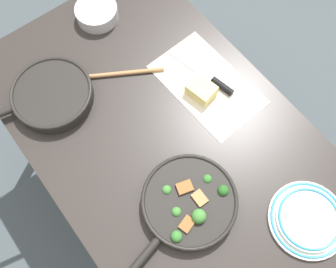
{
  "coord_description": "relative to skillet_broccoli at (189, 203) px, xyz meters",
  "views": [
    {
      "loc": [
        -0.36,
        0.28,
        1.86
      ],
      "look_at": [
        0.0,
        0.0,
        0.75
      ],
      "focal_mm": 40.0,
      "sensor_mm": 36.0,
      "label": 1
    }
  ],
  "objects": [
    {
      "name": "ground_plane",
      "position": [
        0.21,
        -0.09,
        -0.76
      ],
      "size": [
        14.0,
        14.0,
        0.0
      ],
      "primitive_type": "plane",
      "color": "#424C51"
    },
    {
      "name": "parchment_sheet",
      "position": [
        0.29,
        -0.31,
        -0.02
      ],
      "size": [
        0.39,
        0.25,
        0.0
      ],
      "color": "silver",
      "rests_on": "dining_table_red"
    },
    {
      "name": "grater_knife",
      "position": [
        0.3,
        -0.33,
        -0.02
      ],
      "size": [
        0.28,
        0.08,
        0.02
      ],
      "rotation": [
        0.0,
        0.0,
        0.2
      ],
      "color": "silver",
      "rests_on": "dining_table_red"
    },
    {
      "name": "prep_bowl_steel",
      "position": [
        0.76,
        -0.17,
        0.0
      ],
      "size": [
        0.16,
        0.16,
        0.05
      ],
      "color": "#B7B7BC",
      "rests_on": "dining_table_red"
    },
    {
      "name": "cheese_block",
      "position": [
        0.27,
        -0.27,
        -0.0
      ],
      "size": [
        0.1,
        0.09,
        0.05
      ],
      "color": "#EFD67A",
      "rests_on": "dining_table_red"
    },
    {
      "name": "skillet_broccoli",
      "position": [
        0.0,
        0.0,
        0.0
      ],
      "size": [
        0.29,
        0.4,
        0.07
      ],
      "rotation": [
        0.0,
        0.0,
        1.79
      ],
      "color": "black",
      "rests_on": "dining_table_red"
    },
    {
      "name": "wooden_spoon",
      "position": [
        0.55,
        -0.02,
        -0.02
      ],
      "size": [
        0.23,
        0.36,
        0.02
      ],
      "rotation": [
        0.0,
        0.0,
        1.03
      ],
      "color": "#A87A4C",
      "rests_on": "dining_table_red"
    },
    {
      "name": "skillet_eggs",
      "position": [
        0.56,
        0.14,
        0.0
      ],
      "size": [
        0.27,
        0.42,
        0.05
      ],
      "rotation": [
        0.0,
        0.0,
        1.34
      ],
      "color": "black",
      "rests_on": "dining_table_red"
    },
    {
      "name": "dinner_plate_stack",
      "position": [
        -0.25,
        -0.25,
        -0.01
      ],
      "size": [
        0.23,
        0.23,
        0.03
      ],
      "color": "silver",
      "rests_on": "dining_table_red"
    },
    {
      "name": "dining_table_red",
      "position": [
        0.21,
        -0.09,
        -0.1
      ],
      "size": [
        1.36,
        0.81,
        0.73
      ],
      "color": "#2D2826",
      "rests_on": "ground_plane"
    }
  ]
}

